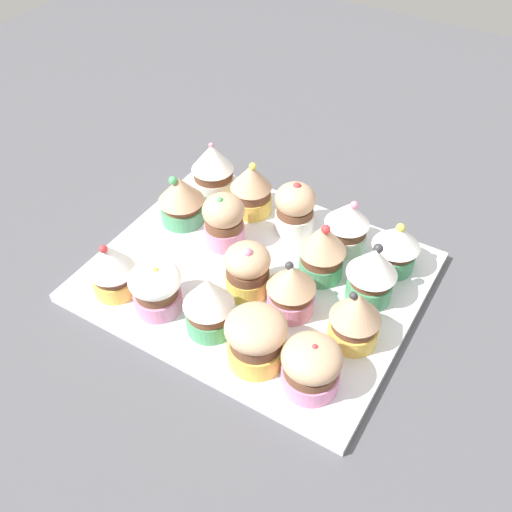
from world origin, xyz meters
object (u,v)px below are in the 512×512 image
object	(u,v)px
cupcake_11	(372,273)
cupcake_15	(347,225)
cupcake_5	(248,269)
cupcake_7	(355,317)
baking_tray	(256,277)
cupcake_8	(181,199)
cupcake_6	(291,289)
cupcake_4	(311,365)
cupcake_0	(112,268)
cupcake_2	(205,302)
cupcake_13	(251,188)
cupcake_14	(296,208)
cupcake_12	(213,169)
cupcake_10	(322,250)
cupcake_16	(396,246)
cupcake_9	(224,220)
cupcake_1	(156,288)
cupcake_3	(256,338)

from	to	relation	value
cupcake_11	cupcake_15	distance (cm)	9.03
cupcake_5	cupcake_7	distance (cm)	13.81
baking_tray	cupcake_8	world-z (taller)	cupcake_8
cupcake_6	cupcake_4	bearing A→B (deg)	-50.13
cupcake_0	cupcake_8	size ratio (longest dim) A/B	1.02
cupcake_2	cupcake_8	bearing A→B (deg)	134.34
cupcake_2	cupcake_13	distance (cm)	21.32
cupcake_8	cupcake_14	size ratio (longest dim) A/B	0.99
cupcake_6	cupcake_2	bearing A→B (deg)	-134.11
cupcake_15	cupcake_12	bearing A→B (deg)	177.83
cupcake_13	cupcake_14	distance (cm)	7.18
baking_tray	cupcake_12	xyz separation A→B (cm)	(-13.68, 10.97, 4.66)
cupcake_5	cupcake_10	distance (cm)	9.33
cupcake_16	cupcake_9	bearing A→B (deg)	-161.41
cupcake_4	cupcake_9	distance (cm)	24.02
cupcake_12	cupcake_8	bearing A→B (deg)	-91.29
baking_tray	cupcake_15	world-z (taller)	cupcake_15
cupcake_7	cupcake_8	bearing A→B (deg)	166.28
cupcake_10	cupcake_0	bearing A→B (deg)	-142.85
cupcake_7	cupcake_16	xyz separation A→B (cm)	(-0.45, 13.06, -0.22)
cupcake_13	cupcake_10	bearing A→B (deg)	-24.49
cupcake_6	baking_tray	bearing A→B (deg)	155.53
cupcake_1	cupcake_7	bearing A→B (deg)	18.85
cupcake_9	cupcake_12	bearing A→B (deg)	131.54
cupcake_2	cupcake_10	world-z (taller)	cupcake_10
cupcake_15	cupcake_6	bearing A→B (deg)	-93.70
cupcake_9	cupcake_13	xyz separation A→B (cm)	(-0.44, 7.37, 0.03)
cupcake_9	cupcake_11	size ratio (longest dim) A/B	0.95
cupcake_14	cupcake_5	bearing A→B (deg)	-88.02
cupcake_13	cupcake_16	world-z (taller)	cupcake_13
cupcake_6	cupcake_15	world-z (taller)	cupcake_15
cupcake_12	cupcake_0	bearing A→B (deg)	-88.23
cupcake_6	cupcake_7	xyz separation A→B (cm)	(8.02, -0.32, 0.24)
cupcake_9	cupcake_3	bearing A→B (deg)	-46.66
cupcake_1	cupcake_11	xyz separation A→B (cm)	(20.35, 14.10, 0.83)
cupcake_4	cupcake_11	size ratio (longest dim) A/B	0.81
cupcake_11	baking_tray	bearing A→B (deg)	-165.07
cupcake_0	cupcake_9	world-z (taller)	cupcake_9
cupcake_1	cupcake_3	size ratio (longest dim) A/B	0.91
cupcake_2	cupcake_12	distance (cm)	24.78
cupcake_9	cupcake_11	world-z (taller)	cupcake_11
cupcake_0	cupcake_6	distance (cm)	21.03
cupcake_10	cupcake_13	bearing A→B (deg)	155.51
cupcake_4	cupcake_12	world-z (taller)	cupcake_12
cupcake_13	cupcake_8	bearing A→B (deg)	-135.94
cupcake_2	cupcake_13	size ratio (longest dim) A/B	1.00
cupcake_0	cupcake_9	xyz separation A→B (cm)	(6.45, 13.95, -0.01)
cupcake_12	cupcake_14	size ratio (longest dim) A/B	1.10
cupcake_8	cupcake_9	distance (cm)	7.33
cupcake_10	cupcake_12	world-z (taller)	cupcake_10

